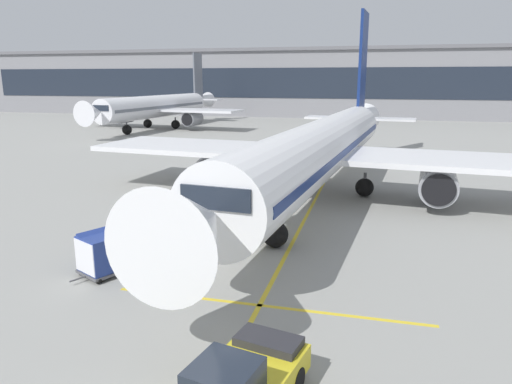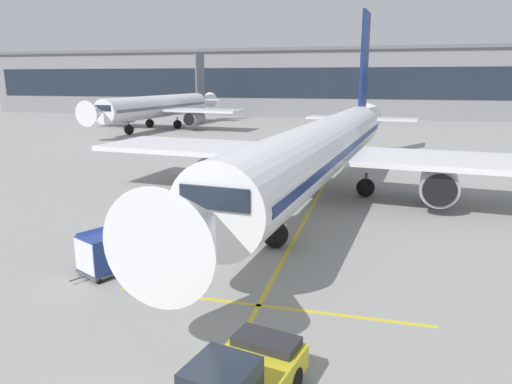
{
  "view_description": "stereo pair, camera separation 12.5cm",
  "coord_description": "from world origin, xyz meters",
  "px_view_note": "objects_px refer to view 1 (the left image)",
  "views": [
    {
      "loc": [
        8.41,
        -19.51,
        8.19
      ],
      "look_at": [
        2.96,
        1.94,
        2.86
      ],
      "focal_mm": 33.04,
      "sensor_mm": 36.0,
      "label": 1
    },
    {
      "loc": [
        8.53,
        -19.48,
        8.19
      ],
      "look_at": [
        2.96,
        1.94,
        2.86
      ],
      "focal_mm": 33.04,
      "sensor_mm": 36.0,
      "label": 2
    }
  ],
  "objects_px": {
    "parked_airplane": "(324,147)",
    "ground_crew_by_loader": "(199,218)",
    "ground_crew_by_carts": "(170,216)",
    "baggage_cart_lead": "(154,237)",
    "belt_loader": "(222,223)",
    "safety_cone_engine_keepout": "(205,196)",
    "distant_airplane": "(158,107)",
    "baggage_cart_second": "(104,252)"
  },
  "relations": [
    {
      "from": "parked_airplane",
      "to": "ground_crew_by_loader",
      "type": "xyz_separation_m",
      "value": [
        -5.4,
        -10.47,
        -2.54
      ]
    },
    {
      "from": "ground_crew_by_carts",
      "to": "ground_crew_by_loader",
      "type": "bearing_deg",
      "value": 2.67
    },
    {
      "from": "parked_airplane",
      "to": "baggage_cart_lead",
      "type": "relative_size",
      "value": 15.98
    },
    {
      "from": "belt_loader",
      "to": "baggage_cart_lead",
      "type": "relative_size",
      "value": 1.82
    },
    {
      "from": "belt_loader",
      "to": "ground_crew_by_loader",
      "type": "distance_m",
      "value": 1.37
    },
    {
      "from": "parked_airplane",
      "to": "ground_crew_by_carts",
      "type": "height_order",
      "value": "parked_airplane"
    },
    {
      "from": "parked_airplane",
      "to": "ground_crew_by_carts",
      "type": "bearing_deg",
      "value": -123.62
    },
    {
      "from": "belt_loader",
      "to": "ground_crew_by_loader",
      "type": "height_order",
      "value": "belt_loader"
    },
    {
      "from": "safety_cone_engine_keepout",
      "to": "distant_airplane",
      "type": "height_order",
      "value": "distant_airplane"
    },
    {
      "from": "ground_crew_by_loader",
      "to": "belt_loader",
      "type": "bearing_deg",
      "value": -8.87
    },
    {
      "from": "parked_airplane",
      "to": "baggage_cart_second",
      "type": "distance_m",
      "value": 18.03
    },
    {
      "from": "belt_loader",
      "to": "safety_cone_engine_keepout",
      "type": "xyz_separation_m",
      "value": [
        -3.67,
        7.34,
        -0.55
      ]
    },
    {
      "from": "ground_crew_by_loader",
      "to": "distant_airplane",
      "type": "xyz_separation_m",
      "value": [
        -26.59,
        50.72,
        2.63
      ]
    },
    {
      "from": "baggage_cart_second",
      "to": "ground_crew_by_loader",
      "type": "height_order",
      "value": "baggage_cart_second"
    },
    {
      "from": "baggage_cart_lead",
      "to": "safety_cone_engine_keepout",
      "type": "xyz_separation_m",
      "value": [
        -1.37,
        10.54,
        -0.69
      ]
    },
    {
      "from": "ground_crew_by_carts",
      "to": "belt_loader",
      "type": "bearing_deg",
      "value": -2.61
    },
    {
      "from": "belt_loader",
      "to": "safety_cone_engine_keepout",
      "type": "height_order",
      "value": "belt_loader"
    },
    {
      "from": "belt_loader",
      "to": "baggage_cart_second",
      "type": "relative_size",
      "value": 1.82
    },
    {
      "from": "baggage_cart_second",
      "to": "ground_crew_by_carts",
      "type": "xyz_separation_m",
      "value": [
        0.5,
        5.64,
        -0.0
      ]
    },
    {
      "from": "parked_airplane",
      "to": "baggage_cart_second",
      "type": "height_order",
      "value": "parked_airplane"
    },
    {
      "from": "belt_loader",
      "to": "baggage_cart_second",
      "type": "distance_m",
      "value": 6.51
    },
    {
      "from": "baggage_cart_lead",
      "to": "ground_crew_by_loader",
      "type": "xyz_separation_m",
      "value": [
        0.95,
        3.4,
        -0.0
      ]
    },
    {
      "from": "baggage_cart_lead",
      "to": "safety_cone_engine_keepout",
      "type": "distance_m",
      "value": 10.65
    },
    {
      "from": "belt_loader",
      "to": "ground_crew_by_carts",
      "type": "height_order",
      "value": "belt_loader"
    },
    {
      "from": "parked_airplane",
      "to": "baggage_cart_lead",
      "type": "distance_m",
      "value": 15.47
    },
    {
      "from": "baggage_cart_second",
      "to": "ground_crew_by_carts",
      "type": "height_order",
      "value": "baggage_cart_second"
    },
    {
      "from": "baggage_cart_second",
      "to": "belt_loader",
      "type": "bearing_deg",
      "value": 57.82
    },
    {
      "from": "parked_airplane",
      "to": "ground_crew_by_loader",
      "type": "distance_m",
      "value": 12.05
    },
    {
      "from": "baggage_cart_second",
      "to": "ground_crew_by_loader",
      "type": "distance_m",
      "value": 6.1
    },
    {
      "from": "belt_loader",
      "to": "baggage_cart_second",
      "type": "bearing_deg",
      "value": -122.18
    },
    {
      "from": "distant_airplane",
      "to": "safety_cone_engine_keepout",
      "type": "bearing_deg",
      "value": -60.89
    },
    {
      "from": "parked_airplane",
      "to": "ground_crew_by_carts",
      "type": "xyz_separation_m",
      "value": [
        -7.01,
        -10.55,
        -2.54
      ]
    },
    {
      "from": "parked_airplane",
      "to": "baggage_cart_lead",
      "type": "height_order",
      "value": "parked_airplane"
    },
    {
      "from": "ground_crew_by_carts",
      "to": "distant_airplane",
      "type": "distance_m",
      "value": 56.67
    },
    {
      "from": "safety_cone_engine_keepout",
      "to": "ground_crew_by_carts",
      "type": "bearing_deg",
      "value": -84.38
    },
    {
      "from": "parked_airplane",
      "to": "distant_airplane",
      "type": "bearing_deg",
      "value": 128.48
    },
    {
      "from": "belt_loader",
      "to": "ground_crew_by_loader",
      "type": "bearing_deg",
      "value": 171.13
    },
    {
      "from": "baggage_cart_second",
      "to": "safety_cone_engine_keepout",
      "type": "bearing_deg",
      "value": 90.92
    },
    {
      "from": "safety_cone_engine_keepout",
      "to": "distant_airplane",
      "type": "distance_m",
      "value": 50.0
    },
    {
      "from": "ground_crew_by_loader",
      "to": "distant_airplane",
      "type": "relative_size",
      "value": 0.05
    },
    {
      "from": "baggage_cart_lead",
      "to": "ground_crew_by_carts",
      "type": "height_order",
      "value": "baggage_cart_lead"
    },
    {
      "from": "ground_crew_by_loader",
      "to": "ground_crew_by_carts",
      "type": "bearing_deg",
      "value": -177.33
    }
  ]
}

